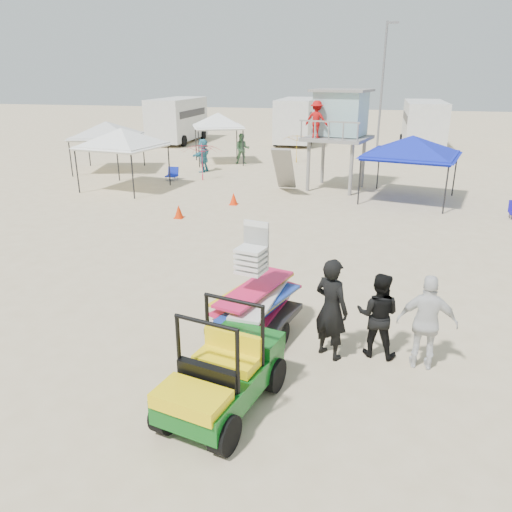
% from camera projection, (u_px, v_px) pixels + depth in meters
% --- Properties ---
extents(ground, '(140.00, 140.00, 0.00)m').
position_uv_depth(ground, '(189.00, 381.00, 8.74)').
color(ground, beige).
rests_on(ground, ground).
extents(utility_cart, '(1.62, 2.48, 1.74)m').
position_uv_depth(utility_cart, '(220.00, 366.00, 7.72)').
color(utility_cart, '#0D5816').
rests_on(utility_cart, ground).
extents(surf_trailer, '(1.67, 2.48, 2.16)m').
position_uv_depth(surf_trailer, '(255.00, 299.00, 9.83)').
color(surf_trailer, black).
rests_on(surf_trailer, ground).
extents(man_left, '(0.86, 0.78, 1.96)m').
position_uv_depth(man_left, '(331.00, 309.00, 9.19)').
color(man_left, black).
rests_on(man_left, ground).
extents(man_mid, '(0.89, 0.74, 1.66)m').
position_uv_depth(man_mid, '(378.00, 315.00, 9.29)').
color(man_mid, black).
rests_on(man_mid, ground).
extents(man_right, '(1.06, 0.47, 1.80)m').
position_uv_depth(man_right, '(427.00, 323.00, 8.86)').
color(man_right, silver).
rests_on(man_right, ground).
extents(lifeguard_tower, '(3.23, 3.23, 4.30)m').
position_uv_depth(lifeguard_tower, '(337.00, 117.00, 22.17)').
color(lifeguard_tower, gray).
rests_on(lifeguard_tower, ground).
extents(canopy_blue, '(4.15, 4.15, 3.08)m').
position_uv_depth(canopy_blue, '(413.00, 139.00, 20.26)').
color(canopy_blue, black).
rests_on(canopy_blue, ground).
extents(canopy_white_a, '(3.52, 3.52, 3.16)m').
position_uv_depth(canopy_white_a, '(121.00, 131.00, 22.23)').
color(canopy_white_a, black).
rests_on(canopy_white_a, ground).
extents(canopy_white_b, '(3.98, 3.98, 3.05)m').
position_uv_depth(canopy_white_b, '(106.00, 124.00, 26.53)').
color(canopy_white_b, black).
rests_on(canopy_white_b, ground).
extents(canopy_white_c, '(3.53, 3.53, 3.31)m').
position_uv_depth(canopy_white_c, '(218.00, 115.00, 28.82)').
color(canopy_white_c, black).
rests_on(canopy_white_c, ground).
extents(umbrella_a, '(2.03, 2.07, 1.82)m').
position_uv_depth(umbrella_a, '(202.00, 162.00, 24.63)').
color(umbrella_a, red).
rests_on(umbrella_a, ground).
extents(umbrella_b, '(2.59, 2.58, 1.67)m').
position_uv_depth(umbrella_b, '(297.00, 149.00, 29.57)').
color(umbrella_b, '#ECA815').
rests_on(umbrella_b, ground).
extents(cone_near, '(0.34, 0.34, 0.50)m').
position_uv_depth(cone_near, '(234.00, 199.00, 20.30)').
color(cone_near, '#FF3008').
rests_on(cone_near, ground).
extents(cone_far, '(0.34, 0.34, 0.50)m').
position_uv_depth(cone_far, '(179.00, 211.00, 18.43)').
color(cone_far, red).
rests_on(cone_far, ground).
extents(beach_chair_a, '(0.54, 0.58, 0.64)m').
position_uv_depth(beach_chair_a, '(172.00, 174.00, 24.97)').
color(beach_chair_a, '#0F21AC').
rests_on(beach_chair_a, ground).
extents(rv_far_left, '(2.64, 6.80, 3.25)m').
position_uv_depth(rv_far_left, '(178.00, 118.00, 38.09)').
color(rv_far_left, silver).
rests_on(rv_far_left, ground).
extents(rv_mid_left, '(2.65, 6.50, 3.25)m').
position_uv_depth(rv_mid_left, '(297.00, 119.00, 37.53)').
color(rv_mid_left, silver).
rests_on(rv_mid_left, ground).
extents(rv_mid_right, '(2.64, 7.00, 3.25)m').
position_uv_depth(rv_mid_right, '(424.00, 123.00, 34.22)').
color(rv_mid_right, silver).
rests_on(rv_mid_right, ground).
extents(light_pole_left, '(0.14, 0.14, 8.00)m').
position_uv_depth(light_pole_left, '(382.00, 91.00, 31.37)').
color(light_pole_left, slate).
rests_on(light_pole_left, ground).
extents(distant_beachgoers, '(16.19, 10.36, 1.86)m').
position_uv_depth(distant_beachgoers, '(287.00, 162.00, 24.86)').
color(distant_beachgoers, '#C34737').
rests_on(distant_beachgoers, ground).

